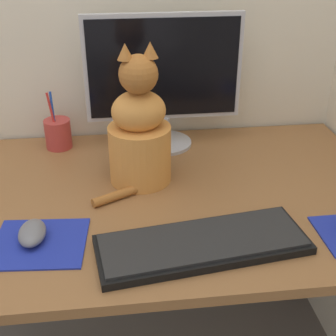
# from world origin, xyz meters

# --- Properties ---
(desk) EXTENTS (1.25, 0.76, 0.71)m
(desk) POSITION_xyz_m (0.00, 0.00, 0.62)
(desk) COLOR brown
(desk) RESTS_ON ground_plane
(monitor) EXTENTS (0.45, 0.17, 0.39)m
(monitor) POSITION_xyz_m (0.07, 0.28, 0.92)
(monitor) COLOR #B2B2B7
(monitor) RESTS_ON desk
(keyboard) EXTENTS (0.47, 0.22, 0.02)m
(keyboard) POSITION_xyz_m (0.09, -0.23, 0.72)
(keyboard) COLOR black
(keyboard) RESTS_ON desk
(mousepad_left) EXTENTS (0.21, 0.19, 0.00)m
(mousepad_left) POSITION_xyz_m (-0.25, -0.18, 0.71)
(mousepad_left) COLOR #1E2D9E
(mousepad_left) RESTS_ON desk
(computer_mouse_left) EXTENTS (0.06, 0.10, 0.03)m
(computer_mouse_left) POSITION_xyz_m (-0.27, -0.16, 0.73)
(computer_mouse_left) COLOR slate
(computer_mouse_left) RESTS_ON mousepad_left
(cat) EXTENTS (0.22, 0.22, 0.37)m
(cat) POSITION_xyz_m (-0.02, 0.07, 0.84)
(cat) COLOR #D6893D
(cat) RESTS_ON desk
(pen_cup) EXTENTS (0.08, 0.08, 0.18)m
(pen_cup) POSITION_xyz_m (-0.25, 0.30, 0.75)
(pen_cup) COLOR #B23833
(pen_cup) RESTS_ON desk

